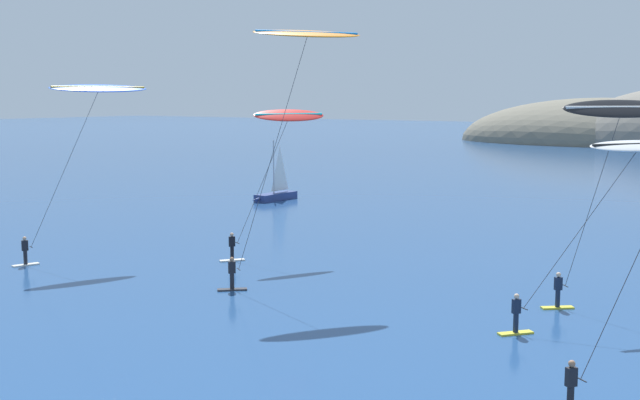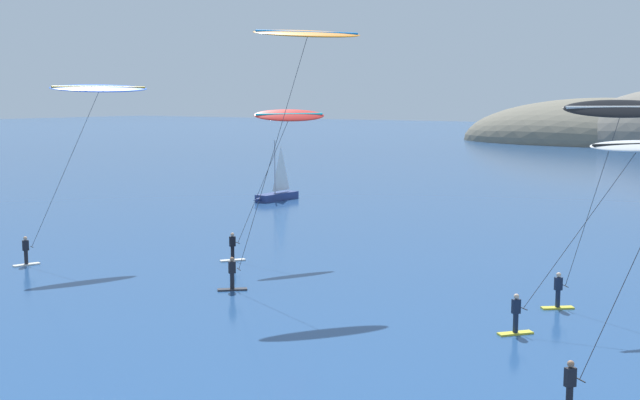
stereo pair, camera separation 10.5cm
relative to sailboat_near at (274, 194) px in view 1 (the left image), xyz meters
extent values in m
ellipsoid|color=#6B6656|center=(-1.17, 118.07, -0.64)|extent=(62.81, 39.81, 19.20)
cube|color=navy|center=(0.01, 0.30, -0.29)|extent=(1.63, 4.86, 0.70)
cone|color=navy|center=(-0.10, -2.09, -0.29)|extent=(0.77, 2.19, 0.67)
cylinder|color=#B2B2B7|center=(0.00, 0.01, 2.56)|extent=(0.12, 0.12, 5.00)
pyramid|color=white|center=(0.04, 0.90, 2.38)|extent=(0.17, 1.80, 4.25)
cylinder|color=#A5A5AD|center=(0.04, 0.90, 0.31)|extent=(0.17, 1.80, 0.08)
cube|color=silver|center=(5.98, -31.51, -0.60)|extent=(0.85, 1.55, 0.08)
cylinder|color=black|center=(5.98, -31.51, -0.16)|extent=(0.22, 0.22, 0.80)
cube|color=black|center=(5.98, -31.51, 0.54)|extent=(0.31, 0.39, 0.60)
sphere|color=tan|center=(5.98, -31.51, 0.96)|extent=(0.22, 0.22, 0.22)
cylinder|color=black|center=(6.11, -31.19, 0.42)|extent=(0.53, 0.24, 0.04)
ellipsoid|color=blue|center=(7.72, -27.15, 9.60)|extent=(3.54, 6.07, 0.63)
cylinder|color=gold|center=(7.72, -27.15, 9.65)|extent=(2.25, 5.32, 0.16)
cylinder|color=#333338|center=(6.92, -29.17, 4.96)|extent=(1.64, 4.06, 9.09)
cylinder|color=black|center=(38.86, -35.72, -0.16)|extent=(0.22, 0.22, 0.80)
cube|color=black|center=(38.86, -35.72, 0.54)|extent=(0.36, 0.39, 0.60)
sphere|color=#9E7051|center=(38.86, -35.72, 0.96)|extent=(0.22, 0.22, 0.22)
cylinder|color=black|center=(39.07, -35.43, 0.42)|extent=(0.47, 0.36, 0.04)
cube|color=yellow|center=(34.45, -28.58, -0.60)|extent=(1.27, 1.41, 0.08)
cylinder|color=#192338|center=(34.45, -28.58, -0.16)|extent=(0.22, 0.22, 0.80)
cube|color=#192338|center=(34.45, -28.58, 0.54)|extent=(0.36, 0.39, 0.60)
sphere|color=beige|center=(34.45, -28.58, 0.96)|extent=(0.22, 0.22, 0.22)
cylinder|color=black|center=(34.65, -28.30, 0.42)|extent=(0.47, 0.35, 0.04)
ellipsoid|color=white|center=(37.86, -23.70, 7.01)|extent=(3.98, 4.92, 0.58)
cylinder|color=black|center=(37.86, -23.70, 7.06)|extent=(2.91, 4.06, 0.16)
cylinder|color=#333338|center=(36.25, -26.00, 3.66)|extent=(3.24, 4.62, 6.50)
cube|color=silver|center=(15.06, -23.76, -0.60)|extent=(1.20, 1.45, 0.08)
cylinder|color=black|center=(15.06, -23.76, -0.16)|extent=(0.22, 0.22, 0.80)
cube|color=black|center=(15.06, -23.76, 0.54)|extent=(0.33, 0.39, 0.60)
sphere|color=tan|center=(15.06, -23.76, 0.96)|extent=(0.22, 0.22, 0.22)
cylinder|color=black|center=(15.22, -23.45, 0.42)|extent=(0.51, 0.28, 0.04)
ellipsoid|color=red|center=(16.78, -20.29, 7.98)|extent=(3.24, 4.82, 0.86)
cylinder|color=#23D6DB|center=(16.78, -20.29, 8.03)|extent=(2.15, 4.11, 0.16)
cylinder|color=#333338|center=(16.00, -21.87, 4.15)|extent=(1.60, 3.19, 7.47)
cube|color=#2D2D33|center=(19.83, -29.37, -0.60)|extent=(1.37, 1.32, 0.08)
cylinder|color=black|center=(19.83, -29.37, -0.16)|extent=(0.22, 0.22, 0.80)
cube|color=black|center=(19.83, -29.37, 0.54)|extent=(0.36, 0.39, 0.60)
sphere|color=#9E7051|center=(19.83, -29.37, 0.96)|extent=(0.22, 0.22, 0.22)
cylinder|color=black|center=(20.03, -29.09, 0.42)|extent=(0.47, 0.35, 0.04)
ellipsoid|color=orange|center=(22.17, -26.01, 12.25)|extent=(4.53, 5.59, 0.59)
cylinder|color=#0F7FE5|center=(22.17, -26.01, 12.30)|extent=(3.24, 4.57, 0.16)
cylinder|color=#333338|center=(21.10, -27.55, 6.28)|extent=(2.17, 3.11, 11.74)
cube|color=yellow|center=(34.59, -23.61, -0.60)|extent=(1.40, 1.28, 0.08)
cylinder|color=#192338|center=(34.59, -23.61, -0.16)|extent=(0.22, 0.22, 0.80)
cube|color=#192338|center=(34.59, -23.61, 0.54)|extent=(0.38, 0.38, 0.60)
sphere|color=beige|center=(34.59, -23.61, 0.96)|extent=(0.22, 0.22, 0.22)
cylinder|color=black|center=(34.84, -23.36, 0.42)|extent=(0.42, 0.42, 0.04)
ellipsoid|color=black|center=(36.56, -21.64, 8.55)|extent=(4.90, 4.89, 0.95)
cylinder|color=white|center=(36.56, -21.64, 8.60)|extent=(4.02, 4.00, 0.16)
cylinder|color=#333338|center=(35.70, -22.50, 4.43)|extent=(1.76, 1.75, 8.04)
camera|label=1|loc=(45.79, -59.68, 9.08)|focal=45.00mm
camera|label=2|loc=(45.87, -59.62, 9.08)|focal=45.00mm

